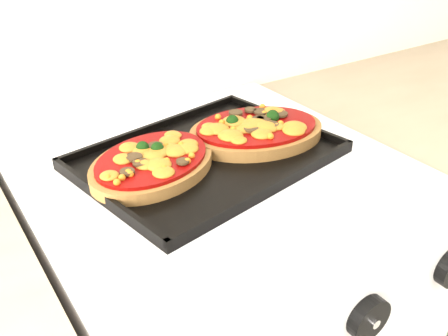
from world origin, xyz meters
TOP-DOWN VIEW (x-y plane):
  - control_panel at (0.01, 1.39)m, footprint 0.60×0.02m
  - knob_center at (0.02, 1.37)m, footprint 0.06×0.02m
  - baking_tray at (0.01, 1.73)m, footprint 0.45×0.37m
  - pizza_left at (-0.09, 1.74)m, footprint 0.27×0.24m
  - pizza_right at (0.12, 1.74)m, footprint 0.28×0.22m

SIDE VIEW (x-z plane):
  - control_panel at x=0.01m, z-range 0.81..0.90m
  - knob_center at x=0.02m, z-range 0.82..0.89m
  - baking_tray at x=0.01m, z-range 0.91..0.93m
  - pizza_left at x=-0.09m, z-range 0.92..0.95m
  - pizza_right at x=0.12m, z-range 0.92..0.96m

